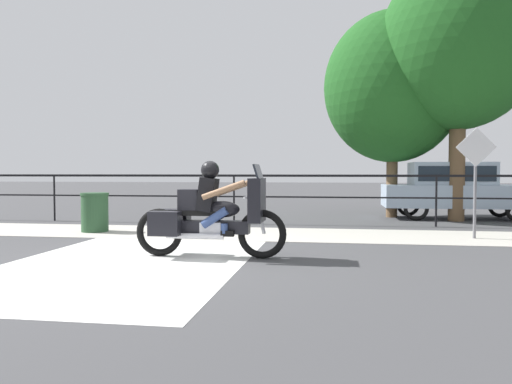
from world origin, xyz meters
The scene contains 10 objects.
ground_plane centered at (0.00, 0.00, 0.00)m, with size 120.00×120.00×0.00m, color #424244.
sidewalk_band centered at (0.00, 3.40, 0.01)m, with size 44.00×2.40×0.01m, color #B7B2A8.
crosswalk_band centered at (-0.45, -0.20, 0.00)m, with size 3.49×6.00×0.01m, color silver.
fence_railing centered at (0.00, 5.53, 1.01)m, with size 36.00×0.05×1.29m.
motorcycle centered at (0.65, 0.33, 0.69)m, with size 2.43×0.76×1.53m.
parked_car centered at (6.09, 7.80, 0.93)m, with size 4.30×1.65×1.64m.
trash_bin centered at (-2.74, 3.22, 0.44)m, with size 0.62×0.62×0.88m.
street_sign centered at (5.41, 3.28, 1.43)m, with size 0.78×0.06×2.24m.
tree_behind_sign centered at (4.32, 8.08, 3.88)m, with size 4.08×4.08×6.13m.
tree_behind_car centered at (5.95, 7.14, 4.84)m, with size 4.27×4.27×7.21m.
Camera 1 is at (2.56, -7.31, 1.34)m, focal length 35.00 mm.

